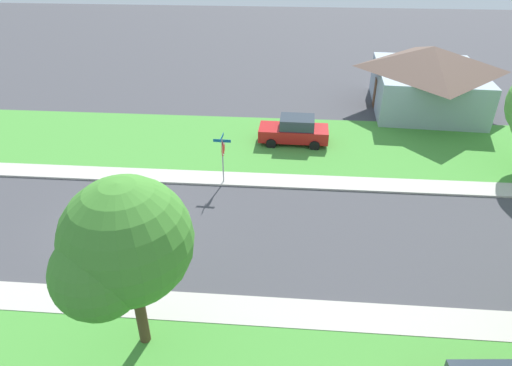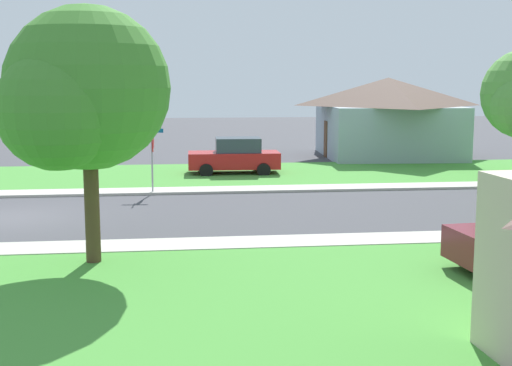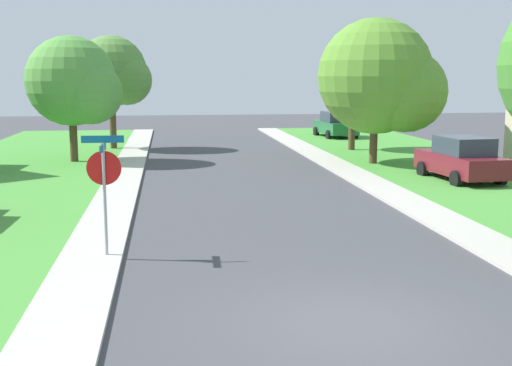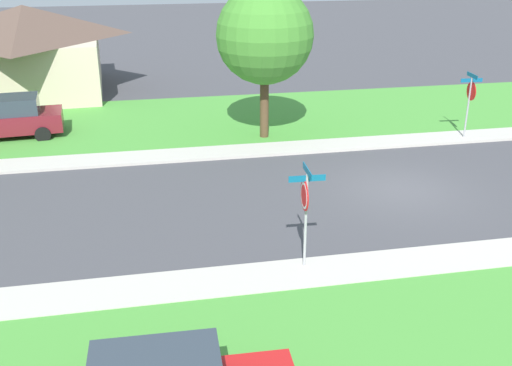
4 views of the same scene
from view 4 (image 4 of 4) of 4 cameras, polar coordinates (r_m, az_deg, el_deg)
name	(u,v)px [view 4 (image 4 of 4)]	position (r m, az deg, el deg)	size (l,w,h in m)	color
ground_plane	(400,190)	(20.69, 13.60, -0.62)	(120.00, 120.00, 0.00)	#424247
sidewalk_east	(47,164)	(23.59, -19.34, 1.76)	(1.40, 56.00, 0.10)	#B7B2A8
lawn_east	(61,127)	(28.01, -18.17, 5.10)	(8.00, 56.00, 0.08)	#479338
stop_sign_near_corner	(470,95)	(26.14, 19.78, 7.91)	(0.92, 0.92, 2.77)	#9E9EA3
stop_sign_far_corner	(305,202)	(14.70, 4.73, -1.78)	(0.92, 0.92, 2.77)	#9E9EA3
car_maroon_near_corner	(10,118)	(27.07, -22.45, 5.76)	(2.32, 4.44, 1.76)	maroon
tree_sidewalk_mid	(267,38)	(24.52, 1.08, 13.71)	(4.18, 3.89, 6.22)	#4C3823
house_right_setback	(28,48)	(34.57, -20.96, 11.92)	(9.38, 8.24, 4.60)	beige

